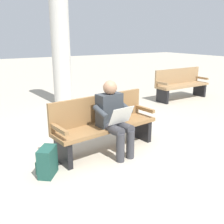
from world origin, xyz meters
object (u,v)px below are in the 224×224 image
object	(u,v)px
bench_near	(104,123)
person_seated	(114,116)
backpack	(47,162)
support_pillar	(60,39)
bench_far	(181,84)

from	to	relation	value
bench_near	person_seated	bearing A→B (deg)	95.00
backpack	support_pillar	world-z (taller)	support_pillar
person_seated	backpack	bearing A→B (deg)	-0.86
support_pillar	bench_far	bearing A→B (deg)	157.80
backpack	support_pillar	bearing A→B (deg)	-114.55
backpack	support_pillar	distance (m)	4.27
bench_near	support_pillar	xyz separation A→B (m)	(-0.57, -3.28, 1.29)
bench_near	backpack	distance (m)	1.17
person_seated	backpack	world-z (taller)	person_seated
person_seated	support_pillar	size ratio (longest dim) A/B	0.34
person_seated	backpack	xyz separation A→B (m)	(1.13, 0.11, -0.43)
support_pillar	backpack	bearing A→B (deg)	65.45
bench_far	backpack	bearing A→B (deg)	23.73
bench_near	bench_far	distance (m)	4.27
person_seated	support_pillar	world-z (taller)	support_pillar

